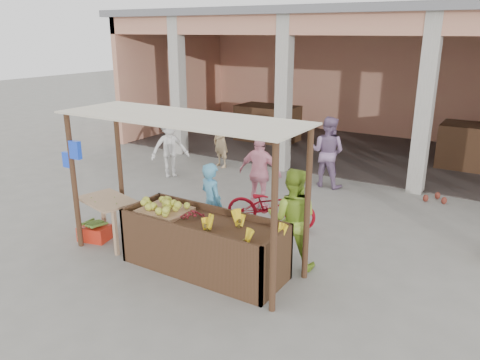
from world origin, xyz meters
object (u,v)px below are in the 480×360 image
Objects in this scene: fruit_stall at (204,246)px; side_table at (108,207)px; vendor_green at (292,216)px; vendor_blue at (212,201)px; red_crate at (95,233)px; motorcycle at (271,205)px.

side_table is (-2.00, -0.09, 0.28)m from fruit_stall.
vendor_green is at bearing 36.85° from fruit_stall.
vendor_blue is 1.56m from vendor_green.
red_crate is 3.64m from vendor_green.
red_crate is at bearing -155.28° from side_table.
vendor_blue reaches higher than fruit_stall.
red_crate is 2.23m from vendor_blue.
side_table is 3.24m from vendor_green.
side_table is 0.65× the size of motorcycle.
red_crate is 0.30× the size of vendor_green.
motorcycle is (0.56, 1.14, -0.32)m from vendor_blue.
vendor_green reaches higher than fruit_stall.
fruit_stall is at bearing 158.99° from motorcycle.
vendor_green is at bearing 2.37° from red_crate.
red_crate is 3.27m from motorcycle.
vendor_green is (3.43, 0.98, 0.72)m from red_crate.
motorcycle reaches higher than red_crate.
fruit_stall is 1.46× the size of motorcycle.
vendor_blue is (1.88, 1.01, 0.65)m from red_crate.
fruit_stall is 2.35m from red_crate.
vendor_green is (3.11, 0.91, 0.17)m from side_table.
vendor_blue reaches higher than motorcycle.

